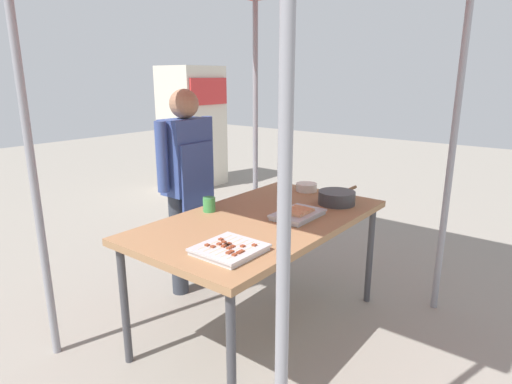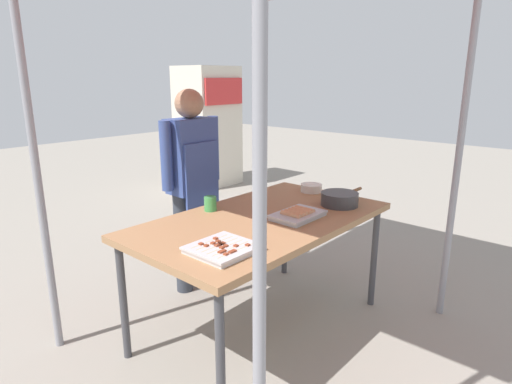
# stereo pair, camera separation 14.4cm
# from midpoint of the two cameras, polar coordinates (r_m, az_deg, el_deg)

# --- Properties ---
(ground_plane) EXTENTS (18.00, 18.00, 0.00)m
(ground_plane) POSITION_cam_midpoint_polar(r_m,az_deg,el_deg) (2.92, -0.67, -17.50)
(ground_plane) COLOR gray
(stall_table) EXTENTS (1.60, 0.90, 0.75)m
(stall_table) POSITION_cam_midpoint_polar(r_m,az_deg,el_deg) (2.61, -0.71, -4.49)
(stall_table) COLOR #9E724C
(stall_table) RESTS_ON ground
(tray_grilled_sausages) EXTENTS (0.33, 0.22, 0.05)m
(tray_grilled_sausages) POSITION_cam_midpoint_polar(r_m,az_deg,el_deg) (2.60, 4.00, -2.92)
(tray_grilled_sausages) COLOR #ADADB2
(tray_grilled_sausages) RESTS_ON stall_table
(tray_meat_skewers) EXTENTS (0.30, 0.29, 0.04)m
(tray_meat_skewers) POSITION_cam_midpoint_polar(r_m,az_deg,el_deg) (2.09, -5.54, -7.59)
(tray_meat_skewers) COLOR silver
(tray_meat_skewers) RESTS_ON stall_table
(cooking_wok) EXTENTS (0.40, 0.24, 0.09)m
(cooking_wok) POSITION_cam_midpoint_polar(r_m,az_deg,el_deg) (2.89, 9.28, -0.68)
(cooking_wok) COLOR #38383A
(cooking_wok) RESTS_ON stall_table
(condiment_bowl) EXTENTS (0.15, 0.15, 0.06)m
(condiment_bowl) POSITION_cam_midpoint_polar(r_m,az_deg,el_deg) (3.19, 5.43, 0.62)
(condiment_bowl) COLOR silver
(condiment_bowl) RESTS_ON stall_table
(drink_cup_near_edge) EXTENTS (0.08, 0.08, 0.09)m
(drink_cup_near_edge) POSITION_cam_midpoint_polar(r_m,az_deg,el_deg) (2.72, -7.75, -1.66)
(drink_cup_near_edge) COLOR #3F994C
(drink_cup_near_edge) RESTS_ON stall_table
(vendor_woman) EXTENTS (0.52, 0.22, 1.49)m
(vendor_woman) POSITION_cam_midpoint_polar(r_m,az_deg,el_deg) (3.15, -10.37, 2.04)
(vendor_woman) COLOR #333842
(vendor_woman) RESTS_ON ground
(neighbor_stall_right) EXTENTS (0.78, 0.71, 1.72)m
(neighbor_stall_right) POSITION_cam_midpoint_polar(r_m,az_deg,el_deg) (6.41, -9.07, 8.54)
(neighbor_stall_right) COLOR beige
(neighbor_stall_right) RESTS_ON ground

